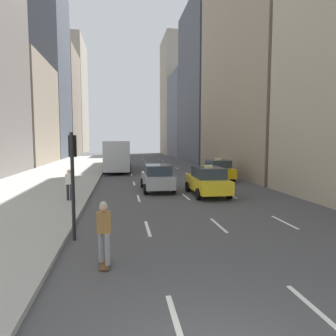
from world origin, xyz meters
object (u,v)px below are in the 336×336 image
Objects in this scene: skateboarder at (104,230)px; traffic_light_pole at (73,168)px; taxi_second at (217,170)px; pedestrian_far_walking at (69,183)px; taxi_lead at (207,181)px; sedan_black_near at (157,177)px; city_bus at (117,154)px.

skateboarder is 0.48× the size of traffic_light_pole.
taxi_second is 2.67× the size of pedestrian_far_walking.
taxi_lead is 7.20m from taxi_second.
taxi_second is 13.16m from pedestrian_far_walking.
taxi_second is at bearing 35.51° from pedestrian_far_walking.
sedan_black_near is 1.23× the size of traffic_light_pole.
traffic_light_pole is (-3.95, -9.37, 1.53)m from sedan_black_near.
taxi_lead is 1.00× the size of taxi_second.
city_bus reaches higher than pedestrian_far_walking.
sedan_black_near is (-2.80, 2.21, 0.00)m from taxi_lead.
traffic_light_pole is at bearing 115.34° from skateboarder.
traffic_light_pole reaches higher than city_bus.
sedan_black_near is 14.59m from city_bus.
city_bus reaches higher than skateboarder.
taxi_lead is at bearing -112.87° from taxi_second.
skateboarder is 2.98m from traffic_light_pole.
sedan_black_near is (-5.60, -4.42, 0.00)m from taxi_second.
pedestrian_far_walking reaches higher than sedan_black_near.
city_bus is 26.03m from skateboarder.
taxi_second is at bearing -49.55° from city_bus.
pedestrian_far_walking is at bearing -172.77° from taxi_lead.
city_bus is at bearing 108.78° from taxi_lead.
pedestrian_far_walking is 6.41m from traffic_light_pole.
city_bus reaches higher than sedan_black_near.
pedestrian_far_walking is 0.46× the size of traffic_light_pole.
city_bus is at bearing 87.25° from traffic_light_pole.
taxi_lead is 2.67× the size of pedestrian_far_walking.
sedan_black_near is 12.07m from skateboarder.
city_bus is 23.70m from traffic_light_pole.
city_bus is (-2.81, 14.29, 0.91)m from sedan_black_near.
taxi_lead is at bearing 7.23° from pedestrian_far_walking.
city_bus is at bearing 101.13° from sedan_black_near.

